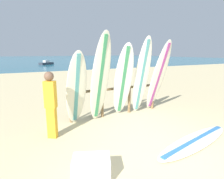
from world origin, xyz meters
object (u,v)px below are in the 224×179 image
object	(u,v)px
surfboard_leaning_far_left	(76,89)
surfboard_leaning_left	(100,79)
small_boat_offshore	(46,63)
surfboard_rack	(116,95)
surfboard_leaning_center	(142,77)
surfboard_leaning_center_right	(158,77)
surfboard_leaning_center_left	(123,81)
cooler_box	(91,168)
beachgoer_standing	(51,102)
surfboard_lying_on_sand	(195,141)

from	to	relation	value
surfboard_leaning_far_left	surfboard_leaning_left	distance (m)	0.70
surfboard_leaning_left	small_boat_offshore	world-z (taller)	surfboard_leaning_left
surfboard_rack	surfboard_leaning_left	size ratio (longest dim) A/B	1.20
surfboard_leaning_left	surfboard_leaning_center	distance (m)	1.45
surfboard_leaning_left	surfboard_leaning_center_right	size ratio (longest dim) A/B	1.07
surfboard_rack	surfboard_leaning_center_left	bearing A→B (deg)	-80.46
surfboard_leaning_center	cooler_box	bearing A→B (deg)	-139.03
surfboard_leaning_center	small_boat_offshore	distance (m)	26.91
surfboard_leaning_left	surfboard_leaning_center	xyz separation A→B (m)	(1.44, 0.08, -0.04)
surfboard_leaning_center	beachgoer_standing	size ratio (longest dim) A/B	1.57
surfboard_leaning_center_left	small_boat_offshore	bearing A→B (deg)	87.29
surfboard_lying_on_sand	surfboard_leaning_center_right	bearing A→B (deg)	72.27
surfboard_rack	cooler_box	xyz separation A→B (m)	(-1.81, -2.55, -0.46)
small_boat_offshore	surfboard_leaning_center_left	bearing A→B (deg)	-92.71
surfboard_leaning_far_left	surfboard_leaning_center_left	size ratio (longest dim) A/B	0.91
surfboard_leaning_center_left	cooler_box	size ratio (longest dim) A/B	3.79
surfboard_rack	beachgoer_standing	bearing A→B (deg)	-160.03
surfboard_leaning_center	surfboard_lying_on_sand	bearing A→B (deg)	-90.21
surfboard_leaning_center_left	surfboard_leaning_center_right	world-z (taller)	surfboard_leaning_center_right
surfboard_leaning_left	surfboard_leaning_center_right	xyz separation A→B (m)	(2.12, 0.08, -0.08)
surfboard_leaning_far_left	surfboard_lying_on_sand	world-z (taller)	surfboard_leaning_far_left
surfboard_lying_on_sand	beachgoer_standing	world-z (taller)	beachgoer_standing
surfboard_leaning_left	surfboard_leaning_center_left	size ratio (longest dim) A/B	1.12
cooler_box	surfboard_leaning_center	bearing A→B (deg)	62.86
surfboard_leaning_left	surfboard_lying_on_sand	world-z (taller)	surfboard_leaning_left
surfboard_rack	surfboard_leaning_far_left	bearing A→B (deg)	-167.79
surfboard_leaning_left	small_boat_offshore	size ratio (longest dim) A/B	1.05
surfboard_leaning_center	small_boat_offshore	world-z (taller)	surfboard_leaning_center
surfboard_leaning_center_left	cooler_box	world-z (taller)	surfboard_leaning_center_left
surfboard_leaning_far_left	surfboard_lying_on_sand	size ratio (longest dim) A/B	0.78
surfboard_leaning_center	small_boat_offshore	xyz separation A→B (m)	(0.62, 26.88, -0.98)
surfboard_leaning_center_left	surfboard_lying_on_sand	xyz separation A→B (m)	(0.64, -2.16, -1.10)
small_boat_offshore	surfboard_leaning_center_right	bearing A→B (deg)	-89.89
surfboard_leaning_center_left	small_boat_offshore	world-z (taller)	surfboard_leaning_center_left
small_boat_offshore	cooler_box	xyz separation A→B (m)	(-3.14, -29.07, -0.08)
beachgoer_standing	surfboard_leaning_far_left	bearing A→B (deg)	32.37
surfboard_rack	surfboard_leaning_center_left	size ratio (longest dim) A/B	1.35
surfboard_leaning_left	beachgoer_standing	distance (m)	1.48
small_boat_offshore	surfboard_leaning_center	bearing A→B (deg)	-91.32
surfboard_leaning_far_left	small_boat_offshore	xyz separation A→B (m)	(2.70, 26.82, -0.78)
surfboard_leaning_far_left	surfboard_leaning_center	distance (m)	2.09
surfboard_leaning_left	beachgoer_standing	bearing A→B (deg)	-166.56
surfboard_lying_on_sand	small_boat_offshore	size ratio (longest dim) A/B	1.09
surfboard_lying_on_sand	small_boat_offshore	xyz separation A→B (m)	(0.63, 29.01, 0.22)
surfboard_leaning_left	beachgoer_standing	size ratio (longest dim) A/B	1.62
surfboard_leaning_center_right	cooler_box	world-z (taller)	surfboard_leaning_center_right
surfboard_leaning_far_left	beachgoer_standing	size ratio (longest dim) A/B	1.31
surfboard_leaning_center	cooler_box	world-z (taller)	surfboard_leaning_center
beachgoer_standing	surfboard_rack	bearing A→B (deg)	19.97
surfboard_leaning_left	surfboard_lying_on_sand	bearing A→B (deg)	-54.96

